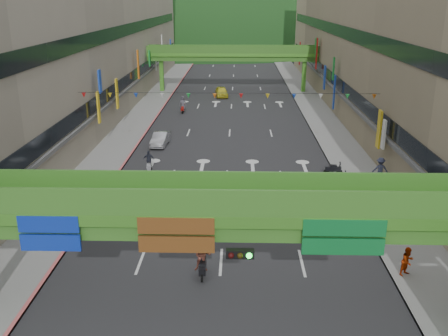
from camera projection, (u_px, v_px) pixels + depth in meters
name	position (u px, v px, depth m)	size (l,w,h in m)	color
road_slab	(231.00, 113.00, 63.72)	(18.00, 140.00, 0.02)	#28282B
sidewalk_left	(145.00, 112.00, 63.99)	(4.00, 140.00, 0.15)	gray
sidewalk_right	(317.00, 113.00, 63.41)	(4.00, 140.00, 0.15)	gray
curb_left	(160.00, 112.00, 63.93)	(0.20, 140.00, 0.18)	#CC5959
curb_right	(302.00, 113.00, 63.45)	(0.20, 140.00, 0.18)	gray
building_row_left	(77.00, 36.00, 61.16)	(12.80, 95.00, 19.00)	#9E937F
building_row_right	(388.00, 37.00, 60.16)	(12.80, 95.00, 19.00)	gray
overpass_near	(239.00, 230.00, 19.82)	(28.00, 12.27, 7.10)	#4C9E2D
overpass_far	(233.00, 57.00, 76.16)	(28.00, 2.20, 7.10)	#4C9E2D
hill_left	(191.00, 41.00, 168.14)	(168.00, 140.00, 112.00)	#1C4419
hill_right	(303.00, 37.00, 186.00)	(208.00, 176.00, 128.00)	#1C4419
bunting_string	(228.00, 96.00, 42.88)	(26.00, 0.36, 0.47)	black
scooter_rider_near	(161.00, 197.00, 34.45)	(0.67, 1.60, 1.99)	black
scooter_rider_mid	(203.00, 257.00, 26.03)	(0.89, 1.60, 2.16)	black
scooter_rider_left	(149.00, 162.00, 41.69)	(0.97, 1.60, 1.93)	gray
scooter_rider_far	(183.00, 104.00, 63.36)	(0.92, 1.60, 2.18)	maroon
parked_scooter_row	(344.00, 188.00, 37.08)	(1.60, 9.35, 1.08)	black
car_silver	(160.00, 139.00, 49.51)	(1.38, 3.95, 1.30)	#AEADB5
car_yellow	(221.00, 92.00, 73.75)	(1.74, 4.33, 1.47)	yellow
pedestrian_red	(407.00, 264.00, 26.06)	(0.76, 0.60, 1.57)	#B02D06
pedestrian_blue	(380.00, 171.00, 39.55)	(0.88, 0.57, 1.89)	#333852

